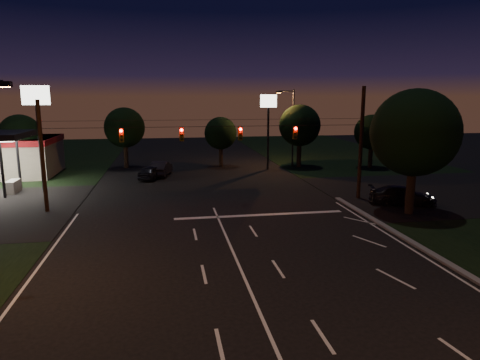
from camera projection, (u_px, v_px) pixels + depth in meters
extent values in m
plane|color=black|center=(250.00, 290.00, 18.46)|extent=(140.00, 140.00, 0.00)
cube|color=black|center=(439.00, 192.00, 37.28)|extent=(20.00, 16.00, 0.02)
cube|color=silver|center=(260.00, 215.00, 30.08)|extent=(12.00, 0.50, 0.01)
cylinder|color=black|center=(358.00, 198.00, 34.97)|extent=(0.30, 0.30, 9.00)
cylinder|color=black|center=(47.00, 212.00, 30.94)|extent=(0.28, 0.28, 8.00)
cylinder|color=black|center=(211.00, 127.00, 31.80)|extent=(24.00, 0.03, 0.03)
cylinder|color=black|center=(211.00, 120.00, 31.71)|extent=(24.00, 0.02, 0.02)
cube|color=#3F3307|center=(122.00, 135.00, 30.82)|extent=(0.32, 0.26, 1.00)
sphere|color=#FF0705|center=(121.00, 131.00, 30.60)|extent=(0.22, 0.22, 0.22)
sphere|color=black|center=(121.00, 135.00, 30.66)|extent=(0.20, 0.20, 0.20)
sphere|color=black|center=(122.00, 140.00, 30.72)|extent=(0.20, 0.20, 0.20)
cube|color=#3F3307|center=(182.00, 134.00, 31.54)|extent=(0.32, 0.26, 1.00)
sphere|color=#FF0705|center=(182.00, 130.00, 31.32)|extent=(0.22, 0.22, 0.22)
sphere|color=black|center=(182.00, 135.00, 31.38)|extent=(0.20, 0.20, 0.20)
sphere|color=black|center=(182.00, 139.00, 31.45)|extent=(0.20, 0.20, 0.20)
cube|color=#3F3307|center=(240.00, 133.00, 32.28)|extent=(0.32, 0.26, 1.00)
sphere|color=#FF0705|center=(241.00, 129.00, 32.06)|extent=(0.22, 0.22, 0.22)
sphere|color=black|center=(241.00, 134.00, 32.12)|extent=(0.20, 0.20, 0.20)
sphere|color=black|center=(241.00, 138.00, 32.19)|extent=(0.20, 0.20, 0.20)
cube|color=#3F3307|center=(295.00, 133.00, 33.00)|extent=(0.32, 0.26, 1.00)
sphere|color=#FF0705|center=(296.00, 129.00, 32.78)|extent=(0.22, 0.22, 0.22)
sphere|color=black|center=(296.00, 133.00, 32.85)|extent=(0.20, 0.20, 0.20)
sphere|color=black|center=(295.00, 137.00, 32.91)|extent=(0.20, 0.20, 0.20)
cube|color=gray|center=(13.00, 187.00, 36.85)|extent=(0.80, 2.00, 1.10)
cylinder|color=black|center=(2.00, 169.00, 34.56)|extent=(0.24, 0.24, 4.80)
cylinder|color=black|center=(18.00, 162.00, 38.42)|extent=(0.24, 0.24, 4.80)
cylinder|color=black|center=(40.00, 149.00, 36.65)|extent=(0.24, 0.24, 7.50)
cube|color=white|center=(36.00, 95.00, 35.77)|extent=(2.20, 0.30, 1.60)
cylinder|color=black|center=(268.00, 139.00, 48.13)|extent=(0.24, 0.24, 7.00)
cube|color=white|center=(269.00, 101.00, 47.32)|extent=(1.80, 0.30, 1.40)
cube|color=black|center=(3.00, 84.00, 17.08)|extent=(0.60, 0.35, 0.22)
cube|color=orange|center=(3.00, 87.00, 17.11)|extent=(0.45, 0.25, 0.04)
cylinder|color=black|center=(293.00, 128.00, 50.46)|extent=(0.20, 0.20, 9.00)
cylinder|color=black|center=(286.00, 91.00, 49.48)|extent=(1.80, 0.12, 0.12)
cube|color=black|center=(279.00, 92.00, 49.35)|extent=(0.60, 0.35, 0.22)
cube|color=orange|center=(279.00, 93.00, 49.37)|extent=(0.45, 0.25, 0.04)
cylinder|color=black|center=(411.00, 186.00, 30.01)|extent=(0.60, 0.60, 4.00)
sphere|color=black|center=(415.00, 133.00, 29.28)|extent=(6.00, 6.00, 6.00)
sphere|color=black|center=(419.00, 135.00, 29.85)|extent=(4.50, 4.50, 4.50)
sphere|color=black|center=(404.00, 134.00, 29.50)|extent=(4.20, 4.20, 4.20)
cylinder|color=black|center=(23.00, 162.00, 44.15)|extent=(0.49, 0.49, 3.00)
sphere|color=black|center=(20.00, 135.00, 43.60)|extent=(4.20, 4.20, 4.20)
sphere|color=black|center=(26.00, 136.00, 44.00)|extent=(3.15, 3.15, 3.15)
sphere|color=black|center=(17.00, 136.00, 43.75)|extent=(2.94, 2.94, 2.94)
cylinder|color=black|center=(126.00, 154.00, 49.67)|extent=(0.52, 0.52, 3.25)
sphere|color=black|center=(124.00, 128.00, 49.08)|extent=(4.60, 4.60, 4.60)
sphere|color=black|center=(129.00, 128.00, 49.52)|extent=(3.45, 3.45, 3.45)
sphere|color=black|center=(121.00, 128.00, 49.25)|extent=(3.22, 3.22, 3.22)
cylinder|color=black|center=(221.00, 155.00, 50.60)|extent=(0.47, 0.47, 2.75)
sphere|color=black|center=(221.00, 133.00, 50.10)|extent=(3.80, 3.80, 3.80)
sphere|color=black|center=(223.00, 134.00, 50.46)|extent=(2.85, 2.85, 2.85)
sphere|color=black|center=(217.00, 134.00, 50.24)|extent=(2.66, 2.66, 2.66)
cylinder|color=black|center=(299.00, 153.00, 50.11)|extent=(0.53, 0.53, 3.40)
sphere|color=black|center=(300.00, 125.00, 49.50)|extent=(4.80, 4.80, 4.80)
sphere|color=black|center=(303.00, 126.00, 49.96)|extent=(3.60, 3.60, 3.60)
sphere|color=black|center=(295.00, 126.00, 49.67)|extent=(3.36, 3.36, 3.36)
cylinder|color=black|center=(370.00, 156.00, 49.57)|extent=(0.48, 0.48, 2.90)
sphere|color=black|center=(372.00, 132.00, 49.05)|extent=(4.00, 4.00, 4.00)
sphere|color=black|center=(374.00, 133.00, 49.43)|extent=(3.00, 3.00, 3.00)
sphere|color=black|center=(368.00, 133.00, 49.19)|extent=(2.80, 2.80, 2.80)
imported|color=black|center=(151.00, 172.00, 43.01)|extent=(2.93, 4.40, 1.39)
imported|color=black|center=(161.00, 168.00, 44.87)|extent=(2.55, 4.85, 1.52)
imported|color=black|center=(403.00, 195.00, 32.86)|extent=(5.33, 3.32, 1.44)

